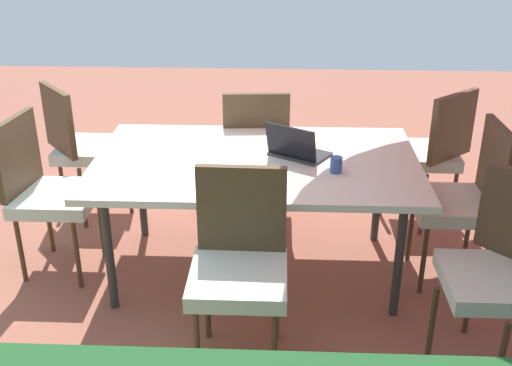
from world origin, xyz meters
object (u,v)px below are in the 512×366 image
object	(u,v)px
chair_north	(239,261)
cup	(336,165)
chair_south	(256,147)
chair_northwest	(501,266)
chair_east	(45,188)
laptop	(297,150)
chair_west	(465,195)
chair_southwest	(431,149)
dining_table	(256,167)
chair_southeast	(82,143)

from	to	relation	value
chair_north	cup	size ratio (longest dim) A/B	11.06
chair_south	chair_northwest	bearing A→B (deg)	125.50
chair_east	laptop	world-z (taller)	chair_east
chair_west	laptop	size ratio (longest dim) A/B	2.44
chair_east	chair_south	size ratio (longest dim) A/B	1.00
chair_east	chair_north	xyz separation A→B (m)	(-1.21, 0.77, 0.00)
chair_southwest	chair_west	size ratio (longest dim) A/B	1.00
cup	chair_north	bearing A→B (deg)	51.56
dining_table	laptop	xyz separation A→B (m)	(-0.23, -0.04, 0.10)
dining_table	chair_south	xyz separation A→B (m)	(0.03, -0.70, -0.15)
dining_table	chair_southwest	distance (m)	1.38
chair_west	chair_northwest	bearing A→B (deg)	-3.23
dining_table	chair_south	size ratio (longest dim) A/B	1.92
chair_east	chair_north	distance (m)	1.43
laptop	chair_north	bearing A→B (deg)	102.76
chair_east	chair_southeast	world-z (taller)	same
chair_east	dining_table	bearing A→B (deg)	-81.53
laptop	chair_northwest	bearing A→B (deg)	170.89
chair_north	chair_southeast	bearing A→B (deg)	130.01
chair_west	cup	size ratio (longest dim) A/B	11.06
chair_northwest	cup	world-z (taller)	chair_northwest
chair_south	chair_southwest	bearing A→B (deg)	176.47
chair_north	chair_south	xyz separation A→B (m)	(-0.01, -1.49, 0.00)
cup	chair_south	bearing A→B (deg)	-60.89
chair_southwest	chair_south	distance (m)	1.21
chair_southeast	chair_south	xyz separation A→B (m)	(-1.22, 0.02, 0.00)
laptop	chair_west	bearing A→B (deg)	-151.93
chair_northwest	chair_southeast	size ratio (longest dim) A/B	1.00
chair_south	cup	size ratio (longest dim) A/B	11.06
chair_northwest	cup	bearing A→B (deg)	-174.58
chair_west	chair_north	size ratio (longest dim) A/B	1.00
dining_table	laptop	size ratio (longest dim) A/B	4.68
laptop	cup	distance (m)	0.30
dining_table	chair_northwest	xyz separation A→B (m)	(-1.19, 0.78, -0.15)
chair_northwest	chair_southwest	bearing A→B (deg)	135.62
chair_east	chair_northwest	size ratio (longest dim) A/B	1.00
chair_south	laptop	world-z (taller)	chair_south
chair_southwest	cup	size ratio (longest dim) A/B	11.06
chair_southwest	chair_north	world-z (taller)	same
chair_north	laptop	world-z (taller)	chair_north
chair_southeast	laptop	size ratio (longest dim) A/B	2.44
chair_southwest	chair_north	bearing A→B (deg)	9.39
dining_table	chair_southeast	size ratio (longest dim) A/B	1.92
chair_south	laptop	size ratio (longest dim) A/B	2.44
chair_northwest	laptop	xyz separation A→B (m)	(0.96, -0.82, 0.25)
chair_southeast	chair_south	bearing A→B (deg)	-131.63
laptop	dining_table	bearing A→B (deg)	42.14
chair_north	chair_southeast	world-z (taller)	same
chair_west	chair_south	distance (m)	1.44
chair_east	chair_southeast	distance (m)	0.74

